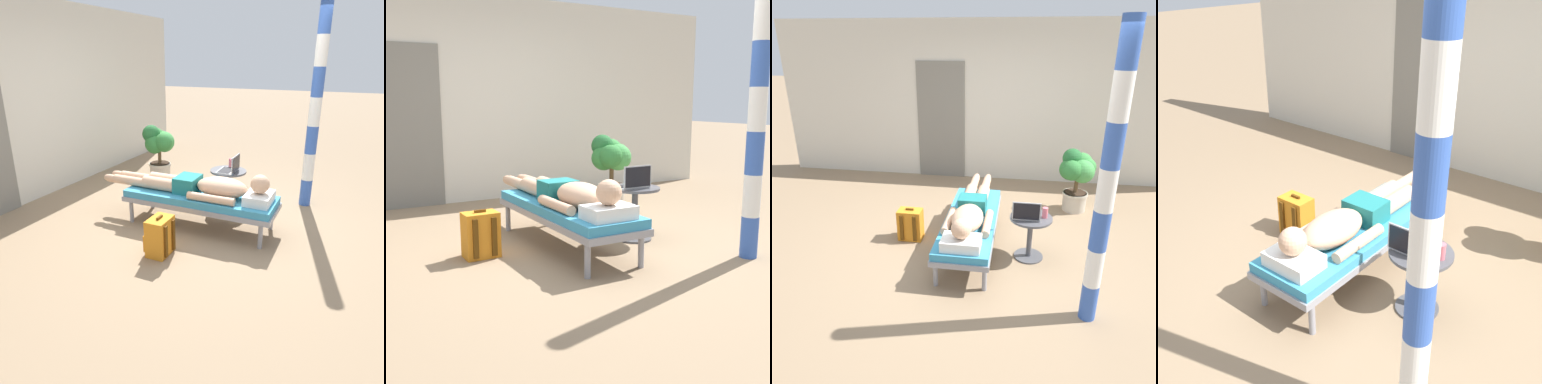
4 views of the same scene
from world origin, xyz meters
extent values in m
plane|color=#8C7256|center=(0.00, 0.00, 0.00)|extent=(40.00, 40.00, 0.00)
cube|color=beige|center=(-0.06, 2.61, 1.35)|extent=(7.60, 0.20, 2.70)
cube|color=slate|center=(-0.95, 2.50, 1.02)|extent=(0.84, 0.03, 2.04)
cylinder|color=gray|center=(-0.31, 0.82, 0.14)|extent=(0.05, 0.05, 0.28)
cylinder|color=gray|center=(0.20, 0.82, 0.14)|extent=(0.05, 0.05, 0.28)
cylinder|color=gray|center=(-0.31, -0.80, 0.14)|extent=(0.05, 0.05, 0.28)
cylinder|color=gray|center=(0.20, -0.80, 0.14)|extent=(0.05, 0.05, 0.28)
cube|color=gray|center=(-0.06, 0.01, 0.31)|extent=(0.61, 1.82, 0.06)
cube|color=teal|center=(-0.06, 0.01, 0.38)|extent=(0.59, 1.78, 0.08)
cube|color=white|center=(-0.06, -0.70, 0.47)|extent=(0.40, 0.28, 0.11)
sphere|color=#D8A884|center=(-0.06, -0.70, 0.64)|extent=(0.21, 0.21, 0.21)
ellipsoid|color=#D8A884|center=(-0.06, -0.26, 0.54)|extent=(0.35, 0.60, 0.23)
cylinder|color=#D8A884|center=(-0.28, -0.21, 0.46)|extent=(0.09, 0.55, 0.09)
cylinder|color=#D8A884|center=(0.16, -0.21, 0.46)|extent=(0.09, 0.55, 0.09)
cube|color=#1E7272|center=(-0.06, 0.17, 0.52)|extent=(0.33, 0.26, 0.19)
cylinder|color=#D8A884|center=(-0.14, 0.51, 0.49)|extent=(0.15, 0.42, 0.15)
cylinder|color=#D8A884|center=(-0.14, 0.94, 0.47)|extent=(0.11, 0.44, 0.11)
ellipsoid|color=#D8A884|center=(-0.14, 1.23, 0.47)|extent=(0.09, 0.20, 0.10)
cylinder|color=#D8A884|center=(0.03, 0.51, 0.49)|extent=(0.15, 0.42, 0.15)
cylinder|color=#D8A884|center=(0.03, 0.94, 0.47)|extent=(0.11, 0.44, 0.11)
ellipsoid|color=#D8A884|center=(0.03, 1.23, 0.47)|extent=(0.09, 0.20, 0.10)
cylinder|color=#4C4C51|center=(0.65, -0.09, 0.01)|extent=(0.34, 0.34, 0.02)
cylinder|color=#4C4C51|center=(0.65, -0.09, 0.26)|extent=(0.06, 0.06, 0.48)
cylinder|color=#4C4C51|center=(0.65, -0.09, 0.51)|extent=(0.48, 0.48, 0.02)
cube|color=#A5A8AD|center=(0.59, -0.09, 0.53)|extent=(0.31, 0.22, 0.02)
cube|color=black|center=(0.59, -0.08, 0.54)|extent=(0.27, 0.15, 0.00)
cube|color=#A5A8AD|center=(0.59, -0.21, 0.64)|extent=(0.31, 0.01, 0.21)
cube|color=black|center=(0.59, -0.21, 0.64)|extent=(0.29, 0.00, 0.19)
cylinder|color=#D86672|center=(0.80, -0.08, 0.58)|extent=(0.06, 0.06, 0.12)
cube|color=orange|center=(-0.85, 0.12, 0.20)|extent=(0.30, 0.20, 0.40)
cube|color=orange|center=(-0.85, 0.24, 0.13)|extent=(0.23, 0.04, 0.18)
cube|color=#56330C|center=(-0.93, 0.01, 0.20)|extent=(0.04, 0.02, 0.34)
cube|color=#56330C|center=(-0.77, 0.01, 0.20)|extent=(0.04, 0.02, 0.34)
cube|color=#56330C|center=(-0.85, 0.12, 0.41)|extent=(0.10, 0.02, 0.02)
cylinder|color=white|center=(1.18, -1.04, 0.55)|extent=(0.15, 0.15, 0.37)
cylinder|color=#3359B2|center=(1.18, -1.04, 0.91)|extent=(0.15, 0.15, 0.37)
cylinder|color=white|center=(1.18, -1.04, 1.28)|extent=(0.15, 0.15, 0.37)
cylinder|color=#3359B2|center=(1.18, -1.04, 1.64)|extent=(0.15, 0.15, 0.37)
cylinder|color=white|center=(1.18, -1.04, 2.01)|extent=(0.15, 0.15, 0.37)
camera|label=1|loc=(-3.77, -1.58, 1.93)|focal=34.12mm
camera|label=2|loc=(-2.19, -3.92, 1.36)|focal=46.37mm
camera|label=3|loc=(0.48, -3.93, 2.40)|focal=34.72mm
camera|label=4|loc=(2.05, -2.68, 2.47)|focal=44.47mm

